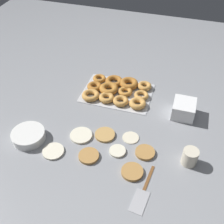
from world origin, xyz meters
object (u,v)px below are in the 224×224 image
Objects in this scene: pancake_6 at (53,151)px; paper_cup at (190,157)px; pancake_5 at (131,137)px; pancake_3 at (89,156)px; pancake_4 at (132,172)px; spatula at (142,196)px; donut_tray at (117,90)px; batter_bowl at (28,136)px; pancake_7 at (117,151)px; pancake_1 at (145,152)px; pancake_0 at (81,135)px; container_stack at (184,109)px; pancake_2 at (105,135)px.

paper_cup reaches higher than pancake_6.
pancake_3 is at bearing 47.32° from pancake_5.
pancake_4 is 0.40× the size of spatula.
pancake_6 reaches higher than pancake_5.
paper_cup is (-0.24, -0.13, 0.03)m from pancake_4.
donut_tray is (-0.17, -0.53, 0.01)m from pancake_6.
paper_cup is at bearing -174.03° from batter_bowl.
pancake_5 is 0.31m from paper_cup.
pancake_7 reaches higher than spatula.
donut_tray is at bearing -57.71° from pancake_1.
batter_bowl is (0.33, -0.02, 0.02)m from pancake_3.
pancake_0 is at bearing 14.02° from pancake_5.
pancake_5 is 0.64× the size of container_stack.
pancake_4 is 1.19× the size of pancake_5.
container_stack is at bearing -113.49° from pancake_1.
pancake_1 and pancake_3 have the same top height.
pancake_5 is 0.33× the size of spatula.
donut_tray is 1.62× the size of spatula.
pancake_3 is at bearing 12.81° from paper_cup.
pancake_2 is 1.02× the size of pancake_4.
pancake_4 is 0.56m from batter_bowl.
pancake_3 is 0.94× the size of pancake_6.
pancake_3 is 1.20× the size of paper_cup.
pancake_3 is 0.47m from paper_cup.
pancake_1 is at bearing 177.33° from pancake_0.
pancake_1 is 1.18× the size of pancake_7.
donut_tray is 0.71m from spatula.
pancake_2 is at bearing -43.97° from pancake_4.
pancake_6 is (0.43, 0.12, -0.00)m from pancake_1.
pancake_4 is at bearing 174.81° from batter_bowl.
pancake_1 reaches higher than pancake_5.
pancake_2 is 0.13m from pancake_7.
pancake_0 is 0.58m from container_stack.
pancake_5 is at bearing -149.70° from pancake_6.
batter_bowl reaches higher than pancake_6.
paper_cup is at bearing -168.78° from pancake_6.
pancake_4 is 0.14m from pancake_7.
pancake_4 reaches higher than pancake_7.
batter_bowl is (0.55, -0.05, 0.02)m from pancake_4.
paper_cup is at bearing 138.97° from donut_tray.
container_stack is 1.60× the size of paper_cup.
pancake_4 is at bearing 29.07° from paper_cup.
pancake_6 is at bearing 40.37° from pancake_2.
paper_cup reaches higher than pancake_1.
spatula is (0.11, 0.56, -0.04)m from container_stack.
paper_cup is (-0.30, 0.07, 0.04)m from pancake_5.
pancake_2 reaches higher than pancake_5.
pancake_5 is 1.05× the size of pancake_7.
container_stack is at bearing -141.84° from pancake_6.
pancake_6 is (0.21, 0.18, -0.00)m from pancake_2.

